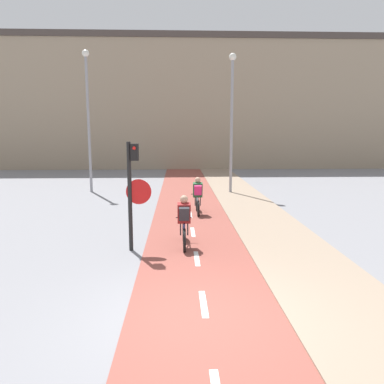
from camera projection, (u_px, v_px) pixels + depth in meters
name	position (u px, v px, depth m)	size (l,w,h in m)	color
ground_plane	(205.00, 318.00, 6.46)	(120.00, 120.00, 0.00)	gray
bike_lane	(205.00, 317.00, 6.46)	(2.78, 60.00, 0.02)	brown
sidewalk_strip	(353.00, 314.00, 6.55)	(2.40, 60.00, 0.05)	gray
building_row_background	(183.00, 104.00, 33.07)	(60.00, 5.20, 11.08)	gray
traffic_light_pole	(133.00, 184.00, 9.84)	(0.67, 0.25, 2.92)	black
street_lamp_far	(88.00, 108.00, 19.22)	(0.36, 0.36, 7.24)	gray
street_lamp_sidewalk	(232.00, 110.00, 18.85)	(0.36, 0.36, 6.99)	gray
cyclist_near	(184.00, 222.00, 10.34)	(0.46, 1.62, 1.45)	black
cyclist_far	(198.00, 196.00, 14.44)	(0.46, 1.61, 1.45)	black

